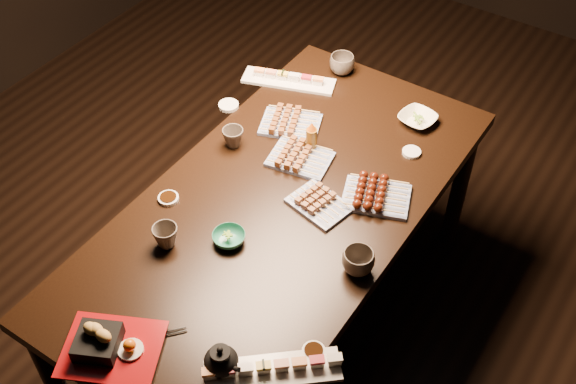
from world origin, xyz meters
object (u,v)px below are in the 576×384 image
object	(u,v)px
sushi_platter_far	(289,78)
edamame_bowl_green	(229,238)
teapot	(221,359)
tempura_tray	(110,343)
teacup_mid_right	(358,262)
yakitori_plate_right	(319,201)
edamame_bowl_cream	(417,119)
sushi_platter_near	(273,368)
teacup_far_left	(233,137)
yakitori_plate_left	(290,120)
yakitori_plate_center	(300,155)
condiment_bottle	(311,136)
dining_table	(281,269)
teacup_near_left	(166,236)
teacup_far_right	(342,64)

from	to	relation	value
sushi_platter_far	edamame_bowl_green	world-z (taller)	sushi_platter_far
sushi_platter_far	teapot	distance (m)	1.40
tempura_tray	teacup_mid_right	distance (m)	0.81
yakitori_plate_right	edamame_bowl_cream	distance (m)	0.62
sushi_platter_near	teacup_far_left	distance (m)	1.01
yakitori_plate_left	edamame_bowl_cream	xyz separation A→B (m)	(0.41, 0.30, -0.01)
edamame_bowl_green	teacup_mid_right	xyz separation A→B (m)	(0.42, 0.13, 0.02)
yakitori_plate_center	edamame_bowl_cream	world-z (taller)	yakitori_plate_center
sushi_platter_near	sushi_platter_far	size ratio (longest dim) A/B	1.01
edamame_bowl_green	teacup_far_left	xyz separation A→B (m)	(-0.28, 0.40, 0.02)
condiment_bottle	sushi_platter_near	bearing A→B (deg)	-64.24
dining_table	yakitori_plate_right	distance (m)	0.42
sushi_platter_far	yakitori_plate_right	world-z (taller)	yakitori_plate_right
yakitori_plate_right	tempura_tray	xyz separation A→B (m)	(-0.19, -0.85, 0.03)
yakitori_plate_center	teacup_near_left	xyz separation A→B (m)	(-0.15, -0.60, 0.01)
yakitori_plate_left	teacup_far_right	bearing A→B (deg)	70.73
condiment_bottle	yakitori_plate_right	bearing A→B (deg)	-52.29
edamame_bowl_green	teacup_far_right	size ratio (longest dim) A/B	1.06
yakitori_plate_center	edamame_bowl_green	xyz separation A→B (m)	(0.02, -0.47, -0.01)
yakitori_plate_left	teacup_far_left	size ratio (longest dim) A/B	2.80
sushi_platter_far	edamame_bowl_cream	distance (m)	0.58
teacup_far_right	condiment_bottle	xyz separation A→B (m)	(0.16, -0.49, 0.02)
yakitori_plate_right	teacup_mid_right	xyz separation A→B (m)	(0.26, -0.18, 0.02)
dining_table	sushi_platter_far	world-z (taller)	sushi_platter_far
teacup_mid_right	teacup_far_left	size ratio (longest dim) A/B	1.29
yakitori_plate_left	teapot	world-z (taller)	teapot
teacup_near_left	teacup_far_left	distance (m)	0.54
dining_table	teacup_far_right	distance (m)	0.93
sushi_platter_near	yakitori_plate_right	xyz separation A→B (m)	(-0.24, 0.64, 0.00)
dining_table	teacup_mid_right	xyz separation A→B (m)	(0.38, -0.11, 0.42)
sushi_platter_near	sushi_platter_far	bearing A→B (deg)	80.92
tempura_tray	teacup_near_left	bearing A→B (deg)	82.58
sushi_platter_far	condiment_bottle	bearing A→B (deg)	115.55
edamame_bowl_green	teacup_far_right	xyz separation A→B (m)	(-0.17, 1.04, 0.02)
sushi_platter_far	yakitori_plate_right	size ratio (longest dim) A/B	1.89
teacup_far_left	condiment_bottle	bearing A→B (deg)	29.21
teacup_far_left	edamame_bowl_green	bearing A→B (deg)	-55.14
sushi_platter_far	yakitori_plate_left	distance (m)	0.29
teapot	teacup_mid_right	bearing A→B (deg)	75.63
teapot	edamame_bowl_cream	bearing A→B (deg)	92.23
sushi_platter_near	dining_table	bearing A→B (deg)	81.43
teacup_mid_right	edamame_bowl_cream	bearing A→B (deg)	102.46
yakitori_plate_left	teacup_mid_right	world-z (taller)	teacup_mid_right
yakitori_plate_left	tempura_tray	xyz separation A→B (m)	(0.13, -1.16, 0.02)
yakitori_plate_left	yakitori_plate_right	bearing A→B (deg)	-64.59
sushi_platter_far	edamame_bowl_cream	size ratio (longest dim) A/B	2.76
yakitori_plate_left	teacup_mid_right	xyz separation A→B (m)	(0.58, -0.49, 0.01)
sushi_platter_far	edamame_bowl_cream	xyz separation A→B (m)	(0.58, 0.06, -0.01)
sushi_platter_far	teacup_far_left	world-z (taller)	teacup_far_left
yakitori_plate_left	condiment_bottle	xyz separation A→B (m)	(0.14, -0.07, 0.04)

